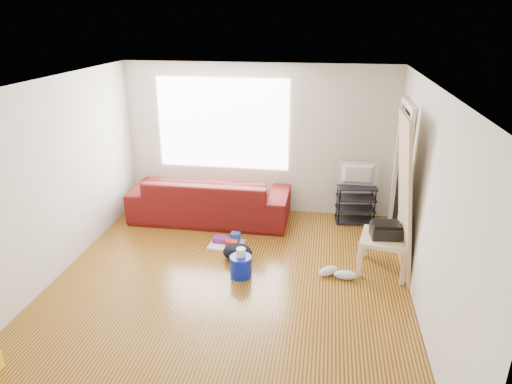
% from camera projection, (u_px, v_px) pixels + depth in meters
% --- Properties ---
extents(room, '(4.51, 5.01, 2.51)m').
position_uv_depth(room, '(235.00, 190.00, 5.43)').
color(room, '#452712').
rests_on(room, ground).
extents(sofa, '(2.58, 1.01, 0.75)m').
position_uv_depth(sofa, '(211.00, 219.00, 7.65)').
color(sofa, '#540D09').
rests_on(sofa, ground).
extents(tv_stand, '(0.66, 0.42, 0.63)m').
position_uv_depth(tv_stand, '(355.00, 203.00, 7.44)').
color(tv_stand, black).
rests_on(tv_stand, ground).
extents(tv, '(0.66, 0.09, 0.38)m').
position_uv_depth(tv, '(358.00, 175.00, 7.26)').
color(tv, black).
rests_on(tv, tv_stand).
extents(side_table, '(0.71, 0.71, 0.49)m').
position_uv_depth(side_table, '(385.00, 242.00, 5.97)').
color(side_table, tan).
rests_on(side_table, ground).
extents(printer, '(0.41, 0.33, 0.20)m').
position_uv_depth(printer, '(386.00, 230.00, 5.91)').
color(printer, black).
rests_on(printer, side_table).
extents(bucket, '(0.33, 0.33, 0.28)m').
position_uv_depth(bucket, '(241.00, 276.00, 5.98)').
color(bucket, '#0719AF').
rests_on(bucket, ground).
extents(toilet_paper, '(0.12, 0.12, 0.11)m').
position_uv_depth(toilet_paper, '(241.00, 262.00, 5.92)').
color(toilet_paper, white).
rests_on(toilet_paper, bucket).
extents(cleaning_tray, '(0.51, 0.42, 0.17)m').
position_uv_depth(cleaning_tray, '(228.00, 242.00, 6.74)').
color(cleaning_tray, white).
rests_on(cleaning_tray, ground).
extents(backpack, '(0.48, 0.41, 0.23)m').
position_uv_depth(backpack, '(238.00, 260.00, 6.37)').
color(backpack, black).
rests_on(backpack, ground).
extents(sneakers, '(0.53, 0.29, 0.12)m').
position_uv_depth(sneakers, '(337.00, 273.00, 5.93)').
color(sneakers, silver).
rests_on(sneakers, ground).
extents(door_panel, '(0.26, 0.85, 2.11)m').
position_uv_depth(door_panel, '(395.00, 272.00, 6.08)').
color(door_panel, '#A48260').
rests_on(door_panel, ground).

